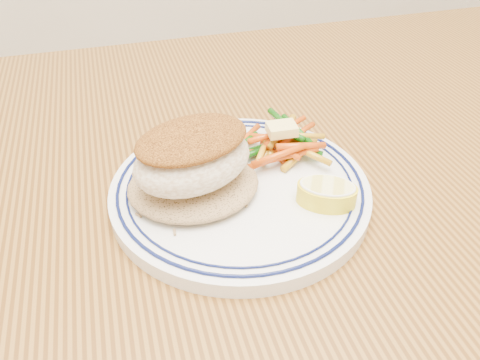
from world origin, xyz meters
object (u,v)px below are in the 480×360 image
object	(u,v)px
dining_table	(225,277)
plate	(240,189)
rice_pilaf	(193,182)
fish_fillet	(192,155)
lemon_wedge	(327,193)
vegetable_pile	(280,143)

from	to	relation	value
dining_table	plate	bearing A→B (deg)	35.01
plate	rice_pilaf	size ratio (longest dim) A/B	2.03
fish_fillet	lemon_wedge	xyz separation A→B (m)	(0.11, -0.05, -0.03)
rice_pilaf	lemon_wedge	bearing A→B (deg)	-24.12
vegetable_pile	plate	bearing A→B (deg)	-144.93
lemon_wedge	rice_pilaf	bearing A→B (deg)	155.88
lemon_wedge	vegetable_pile	bearing A→B (deg)	97.94
vegetable_pile	rice_pilaf	bearing A→B (deg)	-159.58
plate	vegetable_pile	world-z (taller)	vegetable_pile
vegetable_pile	lemon_wedge	distance (m)	0.09
plate	fish_fillet	bearing A→B (deg)	-175.03
dining_table	vegetable_pile	size ratio (longest dim) A/B	13.31
plate	lemon_wedge	size ratio (longest dim) A/B	3.67
dining_table	vegetable_pile	xyz separation A→B (m)	(0.08, 0.05, 0.12)
dining_table	vegetable_pile	world-z (taller)	vegetable_pile
dining_table	rice_pilaf	distance (m)	0.13
plate	rice_pilaf	bearing A→B (deg)	178.09
plate	vegetable_pile	size ratio (longest dim) A/B	2.23
rice_pilaf	fish_fillet	distance (m)	0.03
plate	lemon_wedge	bearing A→B (deg)	-35.89
dining_table	fish_fillet	size ratio (longest dim) A/B	11.53
rice_pilaf	fish_fillet	size ratio (longest dim) A/B	0.95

